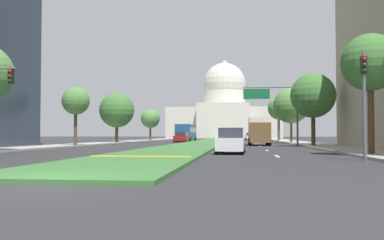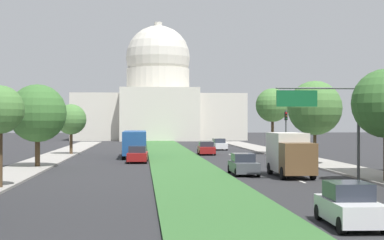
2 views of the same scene
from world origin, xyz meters
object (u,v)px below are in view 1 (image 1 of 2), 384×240
(traffic_light_far_right, at_px, (278,121))
(street_tree_right_distant, at_px, (279,109))
(sedan_lead_stopped, at_px, (231,142))
(sedan_far_horizon, at_px, (235,137))
(traffic_light_near_right, at_px, (364,92))
(city_bus, at_px, (186,131))
(street_tree_right_near, at_px, (370,63))
(street_tree_right_far, at_px, (291,106))
(street_tree_left_distant, at_px, (150,119))
(box_truck_delivery, at_px, (259,131))
(sedan_very_far, at_px, (250,137))
(capitol_building, at_px, (224,112))
(overhead_guide_sign, at_px, (276,103))
(street_tree_left_far, at_px, (117,110))
(street_tree_left_mid, at_px, (76,101))
(sedan_midblock, at_px, (232,138))
(street_tree_right_mid, at_px, (313,96))
(sedan_distant, at_px, (182,137))

(traffic_light_far_right, height_order, street_tree_right_distant, street_tree_right_distant)
(sedan_lead_stopped, bearing_deg, sedan_far_horizon, 90.24)
(traffic_light_near_right, height_order, city_bus, traffic_light_near_right)
(street_tree_right_near, distance_m, city_bus, 51.17)
(street_tree_right_far, relative_size, city_bus, 0.71)
(traffic_light_far_right, height_order, street_tree_left_distant, street_tree_left_distant)
(street_tree_right_far, bearing_deg, box_truck_delivery, -114.91)
(sedan_very_far, height_order, box_truck_delivery, box_truck_delivery)
(street_tree_right_distant, distance_m, box_truck_delivery, 29.91)
(capitol_building, relative_size, overhead_guide_sign, 5.71)
(street_tree_left_far, xyz_separation_m, sedan_far_horizon, (16.82, 19.71, -3.98))
(overhead_guide_sign, xyz_separation_m, street_tree_left_far, (-21.55, 13.38, 0.09))
(capitol_building, xyz_separation_m, box_truck_delivery, (7.24, -93.22, -7.16))
(traffic_light_near_right, xyz_separation_m, sedan_very_far, (-3.63, 69.39, -2.55))
(overhead_guide_sign, bearing_deg, street_tree_left_mid, -170.79)
(street_tree_left_far, xyz_separation_m, street_tree_right_distant, (24.92, 19.37, 1.25))
(street_tree_right_near, bearing_deg, street_tree_right_far, 90.61)
(sedan_midblock, xyz_separation_m, sedan_very_far, (3.19, 39.78, -0.00))
(traffic_light_far_right, bearing_deg, capitol_building, 98.09)
(sedan_lead_stopped, height_order, sedan_midblock, sedan_lead_stopped)
(street_tree_right_near, bearing_deg, city_bus, 109.43)
(sedan_very_far, bearing_deg, traffic_light_near_right, -87.00)
(box_truck_delivery, bearing_deg, street_tree_right_distant, 80.18)
(street_tree_right_mid, bearing_deg, sedan_midblock, 141.30)
(overhead_guide_sign, xyz_separation_m, sedan_far_horizon, (-4.72, 33.09, -3.89))
(sedan_midblock, height_order, city_bus, city_bus)
(sedan_far_horizon, bearing_deg, street_tree_left_mid, -113.92)
(street_tree_right_far, bearing_deg, traffic_light_far_right, 102.82)
(street_tree_right_near, bearing_deg, traffic_light_far_right, 92.40)
(street_tree_left_mid, relative_size, street_tree_left_distant, 1.01)
(street_tree_right_mid, height_order, street_tree_left_far, street_tree_right_mid)
(sedan_midblock, height_order, sedan_far_horizon, sedan_midblock)
(traffic_light_far_right, bearing_deg, sedan_very_far, 98.25)
(street_tree_left_far, height_order, sedan_midblock, street_tree_left_far)
(sedan_distant, relative_size, sedan_far_horizon, 1.00)
(street_tree_left_distant, relative_size, sedan_distant, 1.33)
(traffic_light_near_right, distance_m, sedan_distant, 46.54)
(street_tree_right_distant, distance_m, sedan_midblock, 29.09)
(street_tree_left_distant, relative_size, sedan_far_horizon, 1.33)
(sedan_far_horizon, xyz_separation_m, city_bus, (-8.60, -4.72, 1.00))
(traffic_light_near_right, xyz_separation_m, city_bus, (-15.31, 52.64, -1.54))
(street_tree_right_mid, height_order, sedan_lead_stopped, street_tree_right_mid)
(street_tree_left_distant, bearing_deg, sedan_midblock, -60.39)
(sedan_very_far, height_order, city_bus, city_bus)
(box_truck_delivery, bearing_deg, sedan_lead_stopped, -97.71)
(overhead_guide_sign, distance_m, street_tree_left_distant, 39.85)
(street_tree_right_near, xyz_separation_m, street_tree_left_mid, (-24.56, 16.38, -0.72))
(sedan_distant, bearing_deg, street_tree_left_mid, -109.01)
(sedan_lead_stopped, distance_m, sedan_far_horizon, 50.40)
(sedan_lead_stopped, relative_size, city_bus, 0.38)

